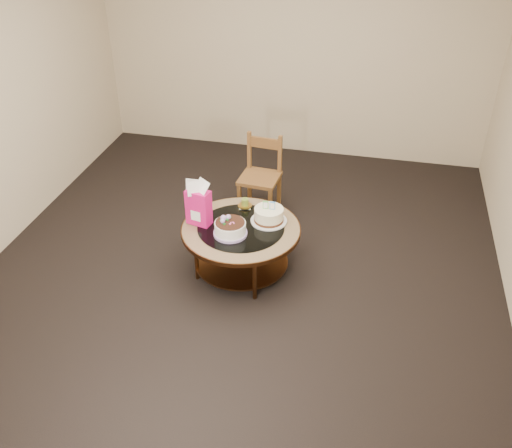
% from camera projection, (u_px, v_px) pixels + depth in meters
% --- Properties ---
extents(ground, '(5.00, 5.00, 0.00)m').
position_uv_depth(ground, '(242.00, 270.00, 5.08)').
color(ground, black).
rests_on(ground, ground).
extents(room_walls, '(4.52, 5.02, 2.61)m').
position_uv_depth(room_walls, '(239.00, 106.00, 4.23)').
color(room_walls, '#BCAA8E').
rests_on(room_walls, ground).
extents(coffee_table, '(1.02, 1.02, 0.46)m').
position_uv_depth(coffee_table, '(241.00, 235.00, 4.87)').
color(coffee_table, '#563218').
rests_on(coffee_table, ground).
extents(decorated_cake, '(0.28, 0.28, 0.16)m').
position_uv_depth(decorated_cake, '(230.00, 229.00, 4.71)').
color(decorated_cake, '#A387BF').
rests_on(decorated_cake, coffee_table).
extents(cream_cake, '(0.31, 0.31, 0.20)m').
position_uv_depth(cream_cake, '(269.00, 215.00, 4.87)').
color(cream_cake, silver).
rests_on(cream_cake, coffee_table).
extents(gift_bag, '(0.22, 0.18, 0.41)m').
position_uv_depth(gift_bag, '(198.00, 203.00, 4.77)').
color(gift_bag, '#E61567').
rests_on(gift_bag, coffee_table).
extents(pillar_candle, '(0.13, 0.13, 0.09)m').
position_uv_depth(pillar_candle, '(245.00, 204.00, 5.08)').
color(pillar_candle, '#CAB653').
rests_on(pillar_candle, coffee_table).
extents(dining_chair, '(0.40, 0.40, 0.81)m').
position_uv_depth(dining_chair, '(261.00, 176.00, 5.68)').
color(dining_chair, brown).
rests_on(dining_chair, ground).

